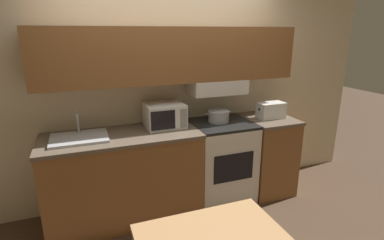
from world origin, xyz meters
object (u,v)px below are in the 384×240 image
microwave (164,115)px  stove_range (221,161)px  toaster (271,110)px  cooking_pot (219,116)px  sink_basin (79,138)px

microwave → stove_range: bearing=-7.9°
stove_range → toaster: (0.62, -0.03, 0.56)m
stove_range → microwave: 0.88m
cooking_pot → sink_basin: sink_basin is taller
toaster → sink_basin: bearing=179.4°
cooking_pot → microwave: (-0.62, 0.05, 0.05)m
stove_range → cooking_pot: bearing=119.2°
toaster → cooking_pot: bearing=173.2°
stove_range → sink_basin: 1.59m
stove_range → sink_basin: bearing=-179.6°
cooking_pot → toaster: toaster is taller
cooking_pot → toaster: bearing=-6.8°
microwave → sink_basin: bearing=-173.4°
stove_range → sink_basin: sink_basin is taller
cooking_pot → toaster: (0.64, -0.08, 0.02)m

